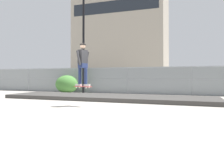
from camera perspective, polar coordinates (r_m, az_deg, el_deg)
The scene contains 10 objects.
ground_plane at distance 8.48m, azimuth -9.69°, elevation -8.98°, with size 120.00×120.00×0.00m, color #9E998E.
gravel_berm at distance 11.52m, azimuth -1.40°, elevation -6.37°, with size 11.00×2.58×0.20m, color #3D3A38.
skateboard at distance 8.82m, azimuth -7.62°, elevation -3.56°, with size 0.82×0.39×0.07m.
skater at distance 8.83m, azimuth -7.61°, elevation 2.84°, with size 0.72×0.62×1.72m.
chain_fence at distance 15.34m, azimuth 4.04°, elevation -1.90°, with size 25.50×0.06×1.85m.
street_lamp at distance 16.23m, azimuth -7.43°, elevation 11.27°, with size 0.44×0.44×7.53m.
parked_car_near at distance 20.11m, azimuth -5.32°, elevation -1.94°, with size 4.48×2.10×1.66m.
parked_car_mid at distance 18.77m, azimuth 11.36°, elevation -2.00°, with size 4.52×2.19×1.66m.
library_building at distance 51.78m, azimuth 2.59°, elevation 11.81°, with size 20.07×11.85×25.25m.
shrub_left at distance 16.05m, azimuth -11.69°, elevation -2.86°, with size 1.67×1.37×1.29m.
Camera 1 is at (4.09, -7.33, 1.19)m, focal length 35.13 mm.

